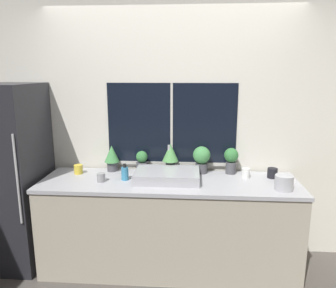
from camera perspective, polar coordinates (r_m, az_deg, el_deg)
name	(u,v)px	position (r m, az deg, el deg)	size (l,w,h in m)	color
ground_plane	(166,287)	(3.18, -0.29, -23.71)	(14.00, 14.00, 0.00)	#4C4742
wall_back	(172,125)	(3.35, 0.68, 3.37)	(8.00, 0.09, 2.70)	silver
wall_left	(7,113)	(4.75, -26.30, 4.79)	(0.06, 7.00, 2.70)	silver
counter	(169,224)	(3.24, 0.18, -13.83)	(2.40, 0.70, 0.89)	#B2A893
refrigerator	(7,176)	(3.56, -26.19, -5.02)	(0.67, 0.72, 1.78)	#232328
sink	(167,175)	(3.07, -0.15, -5.46)	(0.60, 0.46, 0.28)	#ADADB2
potted_plant_far_left	(112,156)	(3.37, -9.74, -2.13)	(0.15, 0.15, 0.26)	#4C4C51
potted_plant_left	(142,161)	(3.32, -4.57, -3.04)	(0.12, 0.12, 0.21)	#4C4C51
potted_plant_center	(170,155)	(3.27, 0.42, -1.92)	(0.16, 0.16, 0.29)	#4C4C51
potted_plant_right	(202,158)	(3.27, 5.86, -2.40)	(0.17, 0.17, 0.27)	#4C4C51
potted_plant_far_right	(231,159)	(3.30, 10.93, -2.56)	(0.14, 0.14, 0.26)	#4C4C51
soap_bottle	(125,173)	(3.10, -7.52, -5.07)	(0.07, 0.07, 0.16)	teal
mug_white	(246,173)	(3.21, 13.39, -4.97)	(0.08, 0.08, 0.10)	white
mug_yellow	(78,169)	(3.38, -15.35, -4.27)	(0.08, 0.08, 0.09)	gold
mug_black	(272,173)	(3.29, 17.71, -4.84)	(0.09, 0.09, 0.09)	black
mug_grey	(101,177)	(3.09, -11.58, -5.73)	(0.08, 0.08, 0.08)	gray
kettle	(284,182)	(2.98, 19.55, -6.28)	(0.16, 0.16, 0.15)	#B2B2B7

